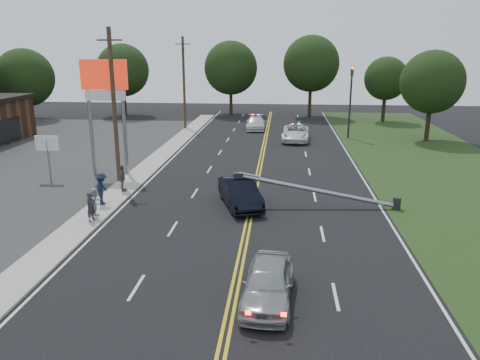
# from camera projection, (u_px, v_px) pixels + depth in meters

# --- Properties ---
(ground) EXTENTS (120.00, 120.00, 0.00)m
(ground) POSITION_uv_depth(u_px,v_px,m) (239.00, 268.00, 19.18)
(ground) COLOR black
(ground) RESTS_ON ground
(sidewalk) EXTENTS (1.80, 70.00, 0.12)m
(sidewalk) POSITION_uv_depth(u_px,v_px,m) (121.00, 190.00, 29.48)
(sidewalk) COLOR #A6A296
(sidewalk) RESTS_ON ground
(centerline_yellow) EXTENTS (0.36, 80.00, 0.00)m
(centerline_yellow) POSITION_uv_depth(u_px,v_px,m) (254.00, 195.00, 28.76)
(centerline_yellow) COLOR gold
(centerline_yellow) RESTS_ON ground
(pylon_sign) EXTENTS (3.20, 0.35, 8.00)m
(pylon_sign) POSITION_uv_depth(u_px,v_px,m) (105.00, 90.00, 31.89)
(pylon_sign) COLOR gray
(pylon_sign) RESTS_ON ground
(small_sign) EXTENTS (1.60, 0.14, 3.10)m
(small_sign) POSITION_uv_depth(u_px,v_px,m) (47.00, 147.00, 31.27)
(small_sign) COLOR gray
(small_sign) RESTS_ON ground
(traffic_signal) EXTENTS (0.28, 0.41, 7.05)m
(traffic_signal) POSITION_uv_depth(u_px,v_px,m) (351.00, 96.00, 46.09)
(traffic_signal) COLOR #2D2D30
(traffic_signal) RESTS_ON ground
(fallen_streetlight) EXTENTS (9.36, 0.44, 1.91)m
(fallen_streetlight) POSITION_uv_depth(u_px,v_px,m) (326.00, 192.00, 26.24)
(fallen_streetlight) COLOR #2D2D30
(fallen_streetlight) RESTS_ON ground
(utility_pole_mid) EXTENTS (1.60, 0.28, 10.00)m
(utility_pole_mid) POSITION_uv_depth(u_px,v_px,m) (114.00, 107.00, 30.11)
(utility_pole_mid) COLOR #382619
(utility_pole_mid) RESTS_ON ground
(utility_pole_far) EXTENTS (1.60, 0.28, 10.00)m
(utility_pole_far) POSITION_uv_depth(u_px,v_px,m) (184.00, 83.00, 51.21)
(utility_pole_far) COLOR #382619
(utility_pole_far) RESTS_ON ground
(tree_4) EXTENTS (7.17, 7.17, 8.82)m
(tree_4) POSITION_uv_depth(u_px,v_px,m) (25.00, 78.00, 58.36)
(tree_4) COLOR black
(tree_4) RESTS_ON ground
(tree_5) EXTENTS (6.88, 6.88, 9.43)m
(tree_5) POSITION_uv_depth(u_px,v_px,m) (123.00, 70.00, 61.82)
(tree_5) COLOR black
(tree_5) RESTS_ON ground
(tree_6) EXTENTS (7.14, 7.14, 9.80)m
(tree_6) POSITION_uv_depth(u_px,v_px,m) (231.00, 68.00, 62.80)
(tree_6) COLOR black
(tree_6) RESTS_ON ground
(tree_7) EXTENTS (7.22, 7.22, 10.48)m
(tree_7) POSITION_uv_depth(u_px,v_px,m) (311.00, 64.00, 60.35)
(tree_7) COLOR black
(tree_7) RESTS_ON ground
(tree_8) EXTENTS (5.22, 5.22, 7.85)m
(tree_8) POSITION_uv_depth(u_px,v_px,m) (386.00, 79.00, 56.56)
(tree_8) COLOR black
(tree_8) RESTS_ON ground
(tree_9) EXTENTS (5.95, 5.95, 8.64)m
(tree_9) POSITION_uv_depth(u_px,v_px,m) (432.00, 82.00, 44.29)
(tree_9) COLOR black
(tree_9) RESTS_ON ground
(crashed_sedan) EXTENTS (3.13, 5.10, 1.59)m
(crashed_sedan) POSITION_uv_depth(u_px,v_px,m) (240.00, 193.00, 26.55)
(crashed_sedan) COLOR black
(crashed_sedan) RESTS_ON ground
(waiting_sedan) EXTENTS (1.98, 4.35, 1.45)m
(waiting_sedan) POSITION_uv_depth(u_px,v_px,m) (268.00, 283.00, 16.44)
(waiting_sedan) COLOR #989CA0
(waiting_sedan) RESTS_ON ground
(emergency_a) EXTENTS (2.83, 5.64, 1.53)m
(emergency_a) POSITION_uv_depth(u_px,v_px,m) (295.00, 133.00, 45.63)
(emergency_a) COLOR white
(emergency_a) RESTS_ON ground
(emergency_b) EXTENTS (2.21, 5.05, 1.44)m
(emergency_b) POSITION_uv_depth(u_px,v_px,m) (256.00, 123.00, 52.17)
(emergency_b) COLOR silver
(emergency_b) RESTS_ON ground
(bystander_a) EXTENTS (0.53, 0.65, 1.53)m
(bystander_a) POSITION_uv_depth(u_px,v_px,m) (91.00, 207.00, 23.87)
(bystander_a) COLOR #2A2830
(bystander_a) RESTS_ON sidewalk
(bystander_b) EXTENTS (0.74, 0.87, 1.56)m
(bystander_b) POSITION_uv_depth(u_px,v_px,m) (96.00, 202.00, 24.53)
(bystander_b) COLOR #B8B8BD
(bystander_b) RESTS_ON sidewalk
(bystander_c) EXTENTS (0.75, 1.22, 1.83)m
(bystander_c) POSITION_uv_depth(u_px,v_px,m) (102.00, 189.00, 26.45)
(bystander_c) COLOR #162038
(bystander_c) RESTS_ON sidewalk
(bystander_d) EXTENTS (0.62, 1.04, 1.66)m
(bystander_d) POSITION_uv_depth(u_px,v_px,m) (122.00, 178.00, 28.95)
(bystander_d) COLOR #5E534B
(bystander_d) RESTS_ON sidewalk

